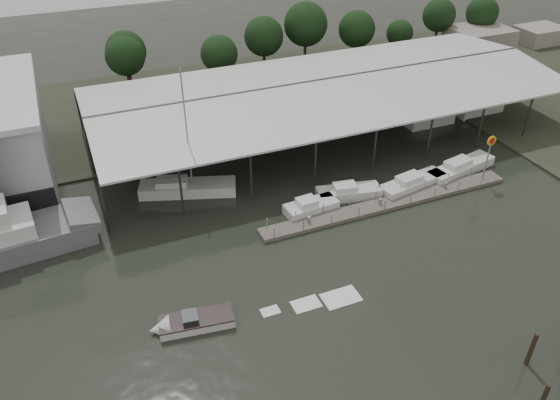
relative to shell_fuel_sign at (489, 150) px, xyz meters
name	(u,v)px	position (x,y,z in m)	size (l,w,h in m)	color
ground	(294,312)	(-27.00, -9.99, -3.93)	(200.00, 200.00, 0.00)	black
land_strip_far	(171,108)	(-27.00, 32.01, -3.83)	(140.00, 30.00, 0.30)	#323729
covered_boat_shed	(329,84)	(-10.00, 18.01, 2.20)	(58.24, 24.00, 6.96)	silver
floating_dock	(388,204)	(-12.00, 0.01, -3.72)	(28.00, 2.00, 1.40)	#69655C
shell_fuel_sign	(489,150)	(0.00, 0.00, 0.00)	(1.10, 0.18, 5.55)	gray
distant_commercial_buildings	(498,38)	(32.03, 34.70, -2.08)	(22.00, 8.00, 4.00)	gray
grey_trawler	(7,238)	(-47.73, 6.84, -2.35)	(15.95, 6.48, 8.84)	slate
white_sailboat	(186,188)	(-30.47, 10.26, -3.27)	(10.34, 5.66, 13.96)	silver
speedboat_underway	(190,323)	(-35.08, -8.30, -3.53)	(17.41, 4.36, 2.00)	silver
moored_cruiser_0	(311,207)	(-19.87, 2.02, -3.31)	(5.56, 2.57, 1.70)	silver
moored_cruiser_1	(348,192)	(-15.08, 2.95, -3.31)	(6.96, 3.50, 1.70)	silver
moored_cruiser_2	(412,183)	(-7.92, 1.85, -3.31)	(8.26, 3.52, 1.70)	silver
moored_cruiser_3	(460,168)	(-1.06, 2.53, -3.31)	(9.28, 4.00, 1.70)	silver
horizon_tree_line	(304,33)	(-3.69, 38.83, 1.90)	(67.15, 10.51, 10.28)	#302115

